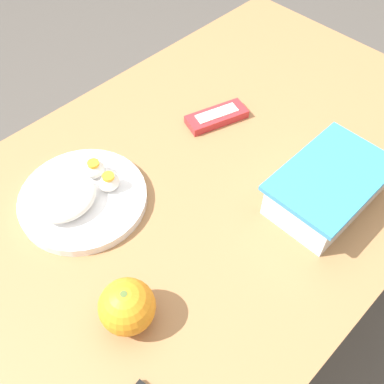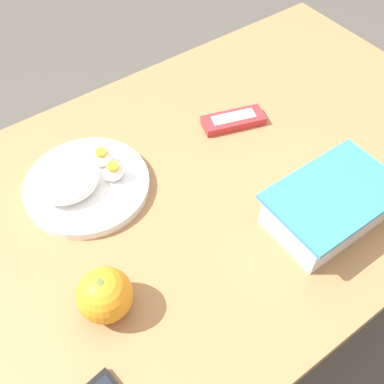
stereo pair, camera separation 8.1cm
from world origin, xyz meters
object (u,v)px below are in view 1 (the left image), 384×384
Objects in this scene: orange_fruit at (127,307)px; candy_bar at (217,117)px; rice_plate at (80,197)px; food_container at (327,190)px.

candy_bar is (-0.42, -0.21, -0.03)m from orange_fruit.
rice_plate is at bearing -3.69° from candy_bar.
orange_fruit reaches higher than candy_bar.
food_container is 2.60× the size of orange_fruit.
rice_plate reaches higher than candy_bar.
food_container reaches higher than rice_plate.
orange_fruit is at bearing 71.21° from rice_plate.
candy_bar is at bearing -94.23° from food_container.
food_container is at bearing 85.77° from candy_bar.
orange_fruit is 0.47m from candy_bar.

